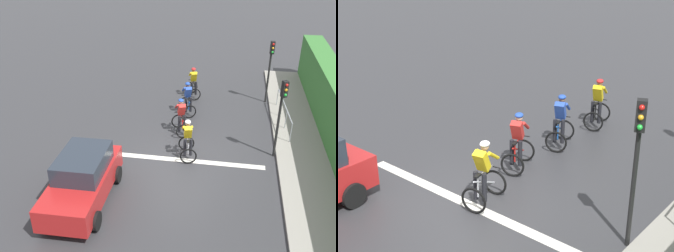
# 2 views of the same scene
# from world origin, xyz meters

# --- Properties ---
(ground_plane) EXTENTS (80.00, 80.00, 0.00)m
(ground_plane) POSITION_xyz_m (0.00, 0.00, 0.00)
(ground_plane) COLOR #333335
(road_marking_stop_line) EXTENTS (7.00, 0.30, 0.01)m
(road_marking_stop_line) POSITION_xyz_m (0.00, 0.03, 0.00)
(road_marking_stop_line) COLOR silver
(road_marking_stop_line) RESTS_ON ground
(cyclist_lead) EXTENTS (0.95, 1.22, 1.66)m
(cyclist_lead) POSITION_xyz_m (-0.11, 6.52, 0.80)
(cyclist_lead) COLOR black
(cyclist_lead) RESTS_ON ground
(cyclist_second) EXTENTS (1.01, 1.25, 1.66)m
(cyclist_second) POSITION_xyz_m (-0.15, 4.35, 0.80)
(cyclist_second) COLOR black
(cyclist_second) RESTS_ON ground
(cyclist_mid) EXTENTS (1.02, 1.25, 1.66)m
(cyclist_mid) POSITION_xyz_m (-0.18, 2.31, 0.80)
(cyclist_mid) COLOR black
(cyclist_mid) RESTS_ON ground
(cyclist_fourth) EXTENTS (0.89, 1.20, 1.66)m
(cyclist_fourth) POSITION_xyz_m (0.37, 0.29, 0.80)
(cyclist_fourth) COLOR black
(cyclist_fourth) RESTS_ON ground
(traffic_light_near_crossing) EXTENTS (0.26, 0.30, 3.34)m
(traffic_light_near_crossing) POSITION_xyz_m (3.90, 0.95, 2.22)
(traffic_light_near_crossing) COLOR black
(traffic_light_near_crossing) RESTS_ON ground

